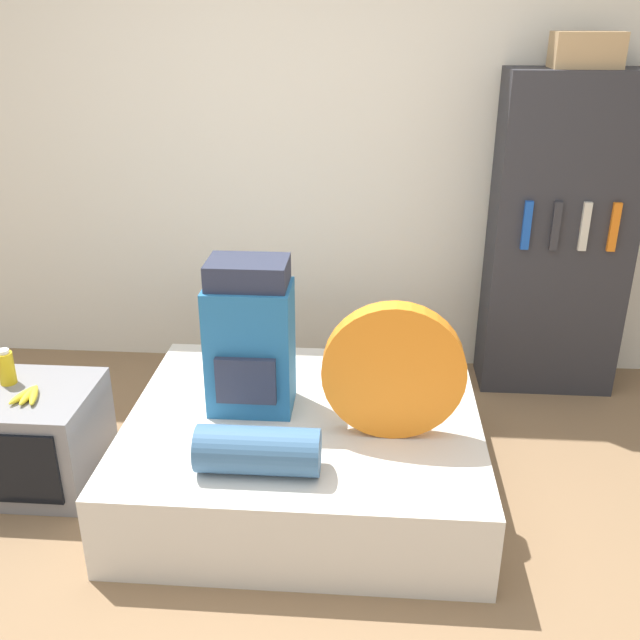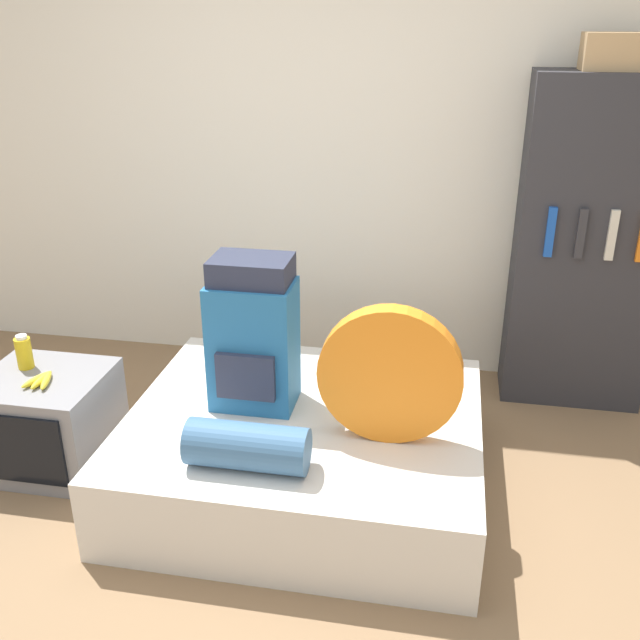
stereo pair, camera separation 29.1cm
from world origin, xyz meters
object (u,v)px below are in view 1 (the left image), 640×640
canister (6,367)px  cardboard_box (587,50)px  television (35,437)px  backpack (250,339)px  tent_bag (393,371)px  sleeping_roll (258,450)px  bookshelf (559,238)px

canister → cardboard_box: bearing=22.0°
television → canister: (-0.11, 0.08, 0.31)m
canister → cardboard_box: 3.07m
backpack → tent_bag: size_ratio=1.17×
sleeping_roll → bookshelf: bearing=47.0°
television → canister: 0.34m
television → backpack: bearing=6.7°
cardboard_box → sleeping_roll: bearing=-133.3°
television → cardboard_box: 3.15m
sleeping_roll → cardboard_box: (1.41, 1.49, 1.35)m
bookshelf → canister: bearing=-157.7°
backpack → television: bearing=-173.3°
sleeping_roll → backpack: bearing=101.9°
sleeping_roll → bookshelf: size_ratio=0.27×
backpack → cardboard_box: cardboard_box is taller
canister → television: bearing=-34.1°
bookshelf → sleeping_roll: bearing=-133.0°
canister → bookshelf: bearing=22.3°
backpack → tent_bag: 0.63m
television → sleeping_roll: bearing=-18.9°
cardboard_box → television: bearing=-155.6°
television → cardboard_box: bearing=24.4°
backpack → sleeping_roll: 0.55m
television → canister: bearing=145.9°
tent_bag → bookshelf: 1.51m
backpack → cardboard_box: size_ratio=2.09×
tent_bag → canister: (-1.69, 0.14, -0.12)m
sleeping_roll → television: sleeping_roll is taller
backpack → canister: 1.10m
bookshelf → cardboard_box: size_ratio=5.32×
television → bookshelf: size_ratio=0.32×
tent_bag → sleeping_roll: bearing=-149.0°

